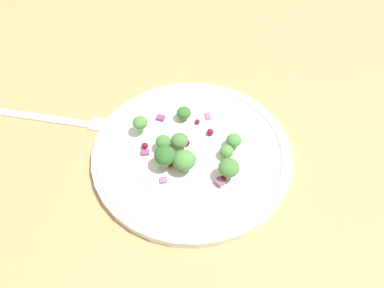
# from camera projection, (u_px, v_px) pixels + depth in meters

# --- Properties ---
(ground_plane) EXTENTS (1.80, 1.80, 0.02)m
(ground_plane) POSITION_uv_depth(u_px,v_px,m) (203.00, 160.00, 0.57)
(ground_plane) COLOR tan
(plate) EXTENTS (0.28, 0.28, 0.02)m
(plate) POSITION_uv_depth(u_px,v_px,m) (192.00, 152.00, 0.55)
(plate) COLOR white
(plate) RESTS_ON ground_plane
(dressing_pool) EXTENTS (0.16, 0.16, 0.00)m
(dressing_pool) POSITION_uv_depth(u_px,v_px,m) (192.00, 150.00, 0.55)
(dressing_pool) COLOR white
(dressing_pool) RESTS_ON plate
(broccoli_floret_0) EXTENTS (0.03, 0.03, 0.03)m
(broccoli_floret_0) POSITION_uv_depth(u_px,v_px,m) (165.00, 156.00, 0.52)
(broccoli_floret_0) COLOR #ADD18E
(broccoli_floret_0) RESTS_ON plate
(broccoli_floret_1) EXTENTS (0.02, 0.02, 0.02)m
(broccoli_floret_1) POSITION_uv_depth(u_px,v_px,m) (234.00, 140.00, 0.54)
(broccoli_floret_1) COLOR #ADD18E
(broccoli_floret_1) RESTS_ON plate
(broccoli_floret_2) EXTENTS (0.02, 0.02, 0.02)m
(broccoli_floret_2) POSITION_uv_depth(u_px,v_px,m) (184.00, 113.00, 0.58)
(broccoli_floret_2) COLOR #9EC684
(broccoli_floret_2) RESTS_ON plate
(broccoli_floret_3) EXTENTS (0.02, 0.02, 0.02)m
(broccoli_floret_3) POSITION_uv_depth(u_px,v_px,m) (163.00, 142.00, 0.54)
(broccoli_floret_3) COLOR #8EB77A
(broccoli_floret_3) RESTS_ON plate
(broccoli_floret_4) EXTENTS (0.02, 0.02, 0.02)m
(broccoli_floret_4) POSITION_uv_depth(u_px,v_px,m) (140.00, 122.00, 0.56)
(broccoli_floret_4) COLOR #8EB77A
(broccoli_floret_4) RESTS_ON plate
(broccoli_floret_5) EXTENTS (0.02, 0.02, 0.02)m
(broccoli_floret_5) POSITION_uv_depth(u_px,v_px,m) (226.00, 153.00, 0.53)
(broccoli_floret_5) COLOR #ADD18E
(broccoli_floret_5) RESTS_ON plate
(broccoli_floret_6) EXTENTS (0.03, 0.03, 0.03)m
(broccoli_floret_6) POSITION_uv_depth(u_px,v_px,m) (229.00, 168.00, 0.51)
(broccoli_floret_6) COLOR #9EC684
(broccoli_floret_6) RESTS_ON plate
(broccoli_floret_7) EXTENTS (0.02, 0.02, 0.02)m
(broccoli_floret_7) POSITION_uv_depth(u_px,v_px,m) (180.00, 141.00, 0.54)
(broccoli_floret_7) COLOR #9EC684
(broccoli_floret_7) RESTS_ON plate
(broccoli_floret_8) EXTENTS (0.03, 0.03, 0.03)m
(broccoli_floret_8) POSITION_uv_depth(u_px,v_px,m) (185.00, 160.00, 0.51)
(broccoli_floret_8) COLOR #9EC684
(broccoli_floret_8) RESTS_ON plate
(cranberry_0) EXTENTS (0.01, 0.01, 0.01)m
(cranberry_0) POSITION_uv_depth(u_px,v_px,m) (223.00, 179.00, 0.52)
(cranberry_0) COLOR maroon
(cranberry_0) RESTS_ON plate
(cranberry_1) EXTENTS (0.01, 0.01, 0.01)m
(cranberry_1) POSITION_uv_depth(u_px,v_px,m) (170.00, 164.00, 0.53)
(cranberry_1) COLOR maroon
(cranberry_1) RESTS_ON plate
(cranberry_2) EXTENTS (0.01, 0.01, 0.01)m
(cranberry_2) POSITION_uv_depth(u_px,v_px,m) (145.00, 146.00, 0.55)
(cranberry_2) COLOR maroon
(cranberry_2) RESTS_ON plate
(cranberry_3) EXTENTS (0.01, 0.01, 0.01)m
(cranberry_3) POSITION_uv_depth(u_px,v_px,m) (187.00, 141.00, 0.55)
(cranberry_3) COLOR #4C0A14
(cranberry_3) RESTS_ON plate
(cranberry_4) EXTENTS (0.01, 0.01, 0.01)m
(cranberry_4) POSITION_uv_depth(u_px,v_px,m) (197.00, 122.00, 0.58)
(cranberry_4) COLOR maroon
(cranberry_4) RESTS_ON plate
(cranberry_5) EXTENTS (0.01, 0.01, 0.01)m
(cranberry_5) POSITION_uv_depth(u_px,v_px,m) (209.00, 131.00, 0.56)
(cranberry_5) COLOR maroon
(cranberry_5) RESTS_ON plate
(onion_bit_0) EXTENTS (0.01, 0.01, 0.01)m
(onion_bit_0) POSITION_uv_depth(u_px,v_px,m) (161.00, 118.00, 0.58)
(onion_bit_0) COLOR #843D75
(onion_bit_0) RESTS_ON plate
(onion_bit_1) EXTENTS (0.01, 0.01, 0.00)m
(onion_bit_1) POSITION_uv_depth(u_px,v_px,m) (164.00, 180.00, 0.52)
(onion_bit_1) COLOR #A35B93
(onion_bit_1) RESTS_ON plate
(onion_bit_2) EXTENTS (0.02, 0.01, 0.00)m
(onion_bit_2) POSITION_uv_depth(u_px,v_px,m) (208.00, 116.00, 0.59)
(onion_bit_2) COLOR #A35B93
(onion_bit_2) RESTS_ON plate
(onion_bit_3) EXTENTS (0.01, 0.01, 0.00)m
(onion_bit_3) POSITION_uv_depth(u_px,v_px,m) (169.00, 148.00, 0.55)
(onion_bit_3) COLOR #A35B93
(onion_bit_3) RESTS_ON plate
(onion_bit_4) EXTENTS (0.01, 0.01, 0.00)m
(onion_bit_4) POSITION_uv_depth(u_px,v_px,m) (145.00, 153.00, 0.54)
(onion_bit_4) COLOR #843D75
(onion_bit_4) RESTS_ON plate
(onion_bit_5) EXTENTS (0.01, 0.01, 0.01)m
(onion_bit_5) POSITION_uv_depth(u_px,v_px,m) (220.00, 182.00, 0.51)
(onion_bit_5) COLOR #934C84
(onion_bit_5) RESTS_ON plate
(fork) EXTENTS (0.05, 0.19, 0.01)m
(fork) POSITION_uv_depth(u_px,v_px,m) (61.00, 120.00, 0.60)
(fork) COLOR silver
(fork) RESTS_ON ground_plane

